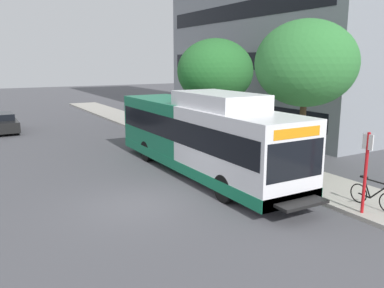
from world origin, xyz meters
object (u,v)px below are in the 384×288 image
(bus_stop_sign_pole, at_px, (366,167))
(parked_car_far_lane, at_px, (2,123))
(transit_bus, at_px, (201,136))
(street_tree_mid_block, at_px, (215,71))
(street_tree_near_stop, at_px, (306,64))
(bicycle_parked, at_px, (373,195))

(bus_stop_sign_pole, xyz_separation_m, parked_car_far_lane, (-8.49, 22.70, -0.99))
(transit_bus, xyz_separation_m, street_tree_mid_block, (4.12, 5.22, 2.57))
(street_tree_near_stop, xyz_separation_m, parked_car_far_lane, (-10.67, 17.80, -4.10))
(parked_car_far_lane, bearing_deg, street_tree_near_stop, -59.06)
(bus_stop_sign_pole, height_order, street_tree_near_stop, street_tree_near_stop)
(street_tree_mid_block, bearing_deg, street_tree_near_stop, -90.44)
(street_tree_mid_block, bearing_deg, transit_bus, -128.28)
(street_tree_near_stop, relative_size, parked_car_far_lane, 1.44)
(bus_stop_sign_pole, height_order, street_tree_mid_block, street_tree_mid_block)
(transit_bus, distance_m, parked_car_far_lane, 17.23)
(street_tree_near_stop, bearing_deg, street_tree_mid_block, 89.56)
(street_tree_near_stop, bearing_deg, parked_car_far_lane, 120.94)
(bus_stop_sign_pole, xyz_separation_m, street_tree_near_stop, (2.18, 4.90, 3.11))
(street_tree_mid_block, bearing_deg, bicycle_parked, -97.38)
(street_tree_near_stop, bearing_deg, transit_bus, 154.74)
(bus_stop_sign_pole, relative_size, street_tree_mid_block, 0.43)
(parked_car_far_lane, bearing_deg, bus_stop_sign_pole, -69.49)
(street_tree_mid_block, relative_size, parked_car_far_lane, 1.34)
(street_tree_mid_block, bearing_deg, bus_stop_sign_pole, -100.50)
(bus_stop_sign_pole, relative_size, parked_car_far_lane, 0.58)
(bus_stop_sign_pole, height_order, parked_car_far_lane, bus_stop_sign_pole)
(transit_bus, relative_size, bicycle_parked, 6.96)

